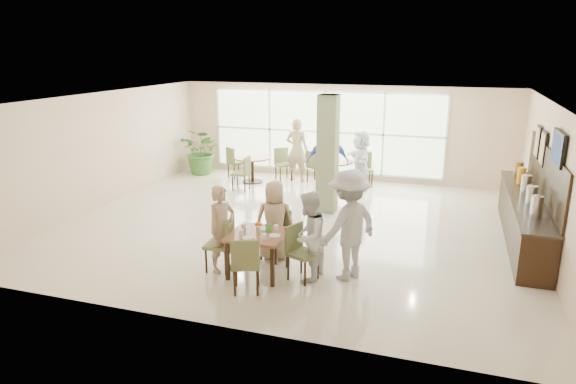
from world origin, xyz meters
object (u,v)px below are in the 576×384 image
(adult_b, at_px, (361,161))
(adult_standing, at_px, (297,150))
(round_table_right, at_px, (335,168))
(teen_right, at_px, (308,236))
(main_table, at_px, (258,238))
(adult_a, at_px, (328,161))
(teen_far, at_px, (275,220))
(teen_standing, at_px, (348,225))
(potted_plant, at_px, (202,151))
(teen_left, at_px, (222,229))
(round_table_left, at_px, (252,163))
(buffet_counter, at_px, (525,215))

(adult_b, distance_m, adult_standing, 2.02)
(round_table_right, relative_size, teen_right, 0.65)
(main_table, relative_size, adult_a, 0.51)
(teen_far, bearing_deg, teen_right, 128.06)
(round_table_right, bearing_deg, teen_standing, -74.85)
(teen_standing, xyz_separation_m, adult_a, (-1.57, 4.87, -0.02))
(potted_plant, distance_m, teen_left, 7.43)
(round_table_left, bearing_deg, potted_plant, 166.10)
(potted_plant, height_order, teen_standing, teen_standing)
(main_table, xyz_separation_m, round_table_left, (-2.50, 5.92, -0.09))
(teen_left, relative_size, adult_a, 0.83)
(buffet_counter, bearing_deg, adult_b, 143.36)
(main_table, xyz_separation_m, teen_standing, (1.50, 0.32, 0.30))
(adult_a, bearing_deg, teen_standing, -84.69)
(buffet_counter, bearing_deg, teen_left, -148.18)
(round_table_right, distance_m, teen_standing, 6.03)
(teen_standing, height_order, adult_a, teen_standing)
(buffet_counter, distance_m, teen_standing, 4.20)
(buffet_counter, height_order, adult_b, buffet_counter)
(buffet_counter, relative_size, potted_plant, 3.26)
(adult_b, bearing_deg, potted_plant, -117.09)
(round_table_left, relative_size, teen_far, 0.71)
(round_table_left, distance_m, round_table_right, 2.44)
(teen_far, distance_m, adult_standing, 5.92)
(teen_left, distance_m, teen_standing, 2.20)
(buffet_counter, height_order, teen_far, buffet_counter)
(teen_far, relative_size, adult_a, 0.80)
(teen_right, xyz_separation_m, adult_b, (-0.21, 6.01, 0.06))
(round_table_right, distance_m, teen_far, 5.42)
(buffet_counter, xyz_separation_m, teen_standing, (-3.05, -2.85, 0.40))
(round_table_right, xyz_separation_m, adult_a, (0.01, -0.94, 0.39))
(main_table, relative_size, teen_right, 0.62)
(teen_right, height_order, adult_b, adult_b)
(teen_right, distance_m, adult_b, 6.01)
(teen_left, height_order, teen_far, teen_left)
(round_table_left, xyz_separation_m, teen_far, (2.55, -5.20, 0.19))
(buffet_counter, xyz_separation_m, adult_standing, (-5.86, 3.31, 0.38))
(potted_plant, height_order, teen_far, teen_far)
(teen_standing, bearing_deg, teen_left, -46.57)
(main_table, bearing_deg, adult_a, 90.70)
(round_table_right, bearing_deg, potted_plant, 176.70)
(round_table_left, bearing_deg, adult_a, -16.53)
(teen_right, bearing_deg, adult_a, -164.07)
(round_table_left, distance_m, teen_far, 5.79)
(round_table_right, xyz_separation_m, buffet_counter, (4.63, -2.96, 0.00))
(teen_left, bearing_deg, round_table_left, 41.91)
(buffet_counter, height_order, potted_plant, buffet_counter)
(main_table, height_order, round_table_right, same)
(round_table_left, bearing_deg, teen_right, -59.99)
(teen_left, height_order, adult_a, adult_a)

